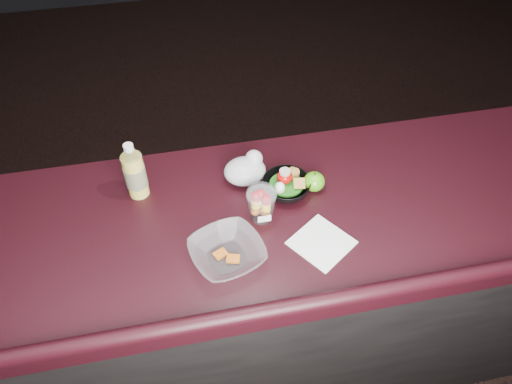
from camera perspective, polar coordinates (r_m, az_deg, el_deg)
The scene contains 9 objects.
room_shell at distance 0.85m, azimuth 6.25°, elevation 18.21°, with size 8.00×8.00×8.00m.
counter at distance 2.02m, azimuth 0.84°, elevation -11.91°, with size 4.06×0.71×1.02m.
lemonade_bottle at distance 1.65m, azimuth -13.66°, elevation 2.02°, with size 0.07×0.07×0.21m.
fruit_cup at distance 1.54m, azimuth 0.62°, elevation -1.25°, with size 0.10×0.10×0.14m.
green_apple at distance 1.66m, azimuth 6.66°, elevation 1.20°, with size 0.07×0.07×0.07m.
plastic_bag at distance 1.67m, azimuth -1.14°, elevation 2.60°, with size 0.14×0.12×0.10m.
snack_bowl at distance 1.65m, azimuth 3.44°, elevation 0.72°, with size 0.21×0.21×0.09m.
takeout_bowl at distance 1.48m, azimuth -3.31°, elevation -6.94°, with size 0.27×0.27×0.05m.
paper_napkin at distance 1.54m, azimuth 7.50°, elevation -5.76°, with size 0.16×0.16×0.00m, color white.
Camera 1 is at (-0.23, -0.71, 2.24)m, focal length 35.00 mm.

